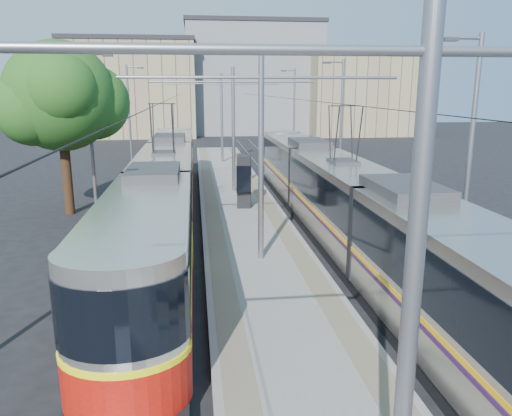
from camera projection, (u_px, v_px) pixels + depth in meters
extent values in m
plane|color=black|center=(313.00, 403.00, 10.02)|extent=(160.00, 160.00, 0.00)
cube|color=gray|center=(239.00, 205.00, 26.39)|extent=(4.00, 50.00, 0.30)
cube|color=gray|center=(211.00, 203.00, 26.18)|extent=(0.70, 50.00, 0.01)
cube|color=gray|center=(266.00, 201.00, 26.52)|extent=(0.70, 50.00, 0.01)
cube|color=gray|center=(156.00, 210.00, 25.91)|extent=(0.07, 70.00, 0.03)
cube|color=gray|center=(184.00, 209.00, 26.08)|extent=(0.07, 70.00, 0.03)
cube|color=gray|center=(292.00, 206.00, 26.76)|extent=(0.07, 70.00, 0.03)
cube|color=gray|center=(318.00, 205.00, 26.93)|extent=(0.07, 70.00, 0.03)
cube|color=black|center=(167.00, 221.00, 23.02)|extent=(2.30, 29.37, 0.40)
cube|color=beige|center=(165.00, 186.00, 22.64)|extent=(2.40, 27.77, 2.90)
cube|color=black|center=(165.00, 175.00, 22.52)|extent=(2.43, 27.77, 1.30)
cube|color=#FFEE0D|center=(166.00, 194.00, 22.73)|extent=(2.43, 27.77, 0.12)
cube|color=red|center=(166.00, 205.00, 22.85)|extent=(2.42, 27.77, 1.10)
cube|color=#2D2D30|center=(164.00, 150.00, 22.26)|extent=(1.68, 3.00, 0.30)
cube|color=black|center=(340.00, 237.00, 20.45)|extent=(2.30, 29.36, 0.40)
cube|color=#A9A59B|center=(342.00, 198.00, 20.06)|extent=(2.40, 27.76, 2.90)
cube|color=black|center=(342.00, 186.00, 19.94)|extent=(2.43, 27.76, 1.30)
cube|color=#FFA90D|center=(341.00, 208.00, 20.15)|extent=(2.43, 27.76, 0.12)
cube|color=#2F1242|center=(341.00, 211.00, 20.19)|extent=(2.43, 27.76, 0.10)
cube|color=#2D2D30|center=(343.00, 159.00, 19.68)|extent=(1.68, 3.00, 0.30)
cylinder|color=gray|center=(410.00, 318.00, 5.27)|extent=(0.20, 0.20, 7.00)
cylinder|color=gray|center=(431.00, 51.00, 4.63)|extent=(9.20, 0.10, 0.10)
cylinder|color=gray|center=(261.00, 160.00, 16.85)|extent=(0.20, 0.20, 7.00)
cylinder|color=gray|center=(261.00, 77.00, 16.21)|extent=(9.20, 0.10, 0.10)
cylinder|color=gray|center=(233.00, 131.00, 28.42)|extent=(0.20, 0.20, 7.00)
cylinder|color=gray|center=(233.00, 82.00, 27.79)|extent=(9.20, 0.10, 0.10)
cylinder|color=gray|center=(222.00, 118.00, 40.00)|extent=(0.20, 0.20, 7.00)
cylinder|color=gray|center=(221.00, 84.00, 39.37)|extent=(9.20, 0.10, 0.10)
cylinder|color=black|center=(165.00, 101.00, 24.69)|extent=(0.02, 70.00, 0.02)
cylinder|color=black|center=(308.00, 100.00, 25.55)|extent=(0.02, 70.00, 0.02)
cylinder|color=gray|center=(91.00, 131.00, 25.56)|extent=(0.18, 0.18, 8.00)
cube|color=#2D2D30|center=(108.00, 55.00, 24.81)|extent=(0.50, 0.22, 0.12)
cylinder|color=gray|center=(129.00, 115.00, 41.00)|extent=(0.18, 0.18, 8.00)
cube|color=#2D2D30|center=(140.00, 68.00, 40.25)|extent=(0.50, 0.22, 0.12)
cylinder|color=gray|center=(470.00, 151.00, 17.69)|extent=(0.18, 0.18, 8.00)
cube|color=#2D2D30|center=(451.00, 39.00, 16.68)|extent=(0.50, 0.22, 0.12)
cylinder|color=gray|center=(341.00, 121.00, 33.12)|extent=(0.18, 0.18, 8.00)
cube|color=#2D2D30|center=(327.00, 63.00, 32.12)|extent=(0.50, 0.22, 0.12)
cylinder|color=gray|center=(294.00, 111.00, 48.56)|extent=(0.18, 0.18, 8.00)
cube|color=#2D2D30|center=(284.00, 71.00, 47.55)|extent=(0.50, 0.22, 0.12)
cube|color=black|center=(244.00, 181.00, 25.14)|extent=(0.83, 1.22, 2.61)
cube|color=black|center=(244.00, 178.00, 25.10)|extent=(0.88, 1.27, 1.36)
cylinder|color=#382314|center=(67.00, 179.00, 24.74)|extent=(0.48, 0.48, 3.49)
sphere|color=#164D18|center=(60.00, 96.00, 23.80)|extent=(5.24, 5.24, 5.24)
sphere|color=#164D18|center=(92.00, 103.00, 24.87)|extent=(3.71, 3.71, 3.71)
cube|color=#998F68|center=(133.00, 90.00, 65.35)|extent=(16.00, 12.00, 11.76)
cube|color=#262328|center=(131.00, 41.00, 63.91)|extent=(16.32, 12.24, 0.50)
cube|color=gray|center=(251.00, 81.00, 70.80)|extent=(18.00, 14.00, 14.38)
cube|color=#262328|center=(251.00, 25.00, 69.05)|extent=(18.36, 14.28, 0.50)
cube|color=#998F68|center=(359.00, 95.00, 67.11)|extent=(14.00, 10.00, 10.60)
cube|color=#262328|center=(361.00, 52.00, 65.80)|extent=(14.28, 10.20, 0.50)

